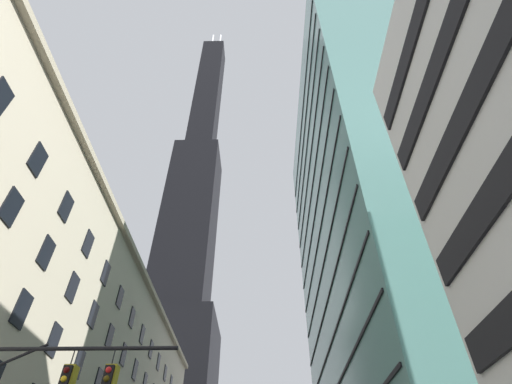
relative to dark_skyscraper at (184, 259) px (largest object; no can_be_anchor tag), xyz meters
The scene contains 3 objects.
station_building 87.59m from the dark_skyscraper, 88.05° to the right, with size 16.78×74.71×27.35m.
dark_skyscraper is the anchor object (origin of this frame).
glass_office_midrise 90.71m from the dark_skyscraper, 59.07° to the right, with size 18.80×38.31×58.89m.
Camera 1 is at (4.21, -9.62, 1.60)m, focal length 27.01 mm.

